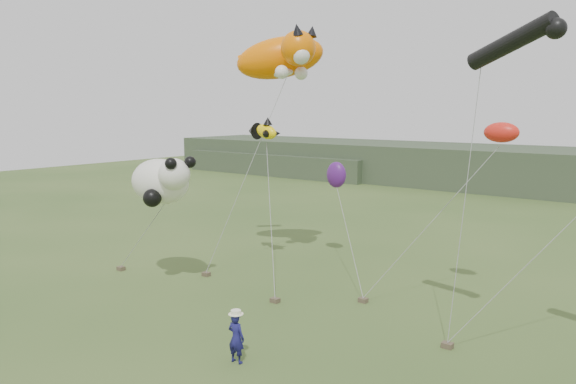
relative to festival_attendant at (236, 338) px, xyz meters
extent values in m
plane|color=#385123|center=(-0.83, -0.03, -0.79)|extent=(120.00, 120.00, 0.00)
cube|color=#2D3D28|center=(-0.83, 44.97, 1.21)|extent=(90.00, 12.00, 4.00)
cube|color=#2D3D28|center=(-30.83, 41.97, 0.46)|extent=(25.00, 8.00, 2.50)
imported|color=navy|center=(0.00, 0.00, 0.00)|extent=(0.61, 0.42, 1.59)
cube|color=brown|center=(-7.34, 5.80, -0.70)|extent=(0.35, 0.28, 0.18)
cube|color=brown|center=(-2.49, 4.95, -0.70)|extent=(0.35, 0.28, 0.18)
cube|color=brown|center=(4.74, 5.01, -0.70)|extent=(0.35, 0.28, 0.18)
cube|color=brown|center=(-11.31, 3.93, -0.70)|extent=(0.35, 0.28, 0.18)
cube|color=brown|center=(0.32, 7.15, -0.70)|extent=(0.35, 0.28, 0.18)
ellipsoid|color=#F16D00|center=(-5.96, 9.64, 9.40)|extent=(4.80, 4.18, 2.66)
sphere|color=#F16D00|center=(-4.19, 8.76, 9.67)|extent=(1.59, 1.59, 1.59)
cone|color=black|center=(-3.93, 8.32, 10.42)|extent=(0.49, 0.60, 0.60)
cone|color=black|center=(-3.75, 9.20, 10.42)|extent=(0.49, 0.57, 0.56)
sphere|color=white|center=(-3.84, 8.50, 9.31)|extent=(0.79, 0.79, 0.79)
ellipsoid|color=white|center=(-5.78, 9.38, 8.70)|extent=(1.55, 0.78, 0.48)
sphere|color=white|center=(-4.72, 8.23, 8.61)|extent=(0.62, 0.62, 0.62)
sphere|color=white|center=(-4.55, 9.47, 8.61)|extent=(0.62, 0.62, 0.62)
cylinder|color=#F16D00|center=(-8.25, 10.35, 9.75)|extent=(1.64, 1.20, 0.96)
ellipsoid|color=yellow|center=(-5.71, 8.31, 5.91)|extent=(1.42, 0.70, 0.92)
cone|color=black|center=(-6.78, 8.58, 5.91)|extent=(0.72, 0.88, 0.81)
cone|color=black|center=(-5.62, 8.31, 6.40)|extent=(0.45, 0.45, 0.36)
cone|color=black|center=(-5.44, 7.86, 5.82)|extent=(0.47, 0.50, 0.36)
cone|color=black|center=(-5.44, 8.76, 5.82)|extent=(0.47, 0.50, 0.36)
cylinder|color=black|center=(6.08, 5.49, 8.89)|extent=(2.92, 1.59, 1.45)
sphere|color=black|center=(7.39, 5.02, 9.13)|extent=(0.58, 0.58, 0.58)
ellipsoid|color=white|center=(-8.04, 3.83, 3.82)|extent=(3.01, 2.00, 2.00)
sphere|color=white|center=(-6.71, 3.50, 4.26)|extent=(1.34, 1.34, 1.34)
sphere|color=black|center=(-6.37, 3.05, 4.76)|extent=(0.49, 0.49, 0.49)
sphere|color=black|center=(-6.26, 4.00, 4.76)|extent=(0.49, 0.49, 0.49)
sphere|color=black|center=(-7.49, 2.94, 3.26)|extent=(0.78, 0.78, 0.78)
sphere|color=black|center=(-8.93, 4.16, 3.37)|extent=(0.78, 0.78, 0.78)
ellipsoid|color=red|center=(4.58, 9.96, 6.07)|extent=(1.33, 0.78, 0.78)
ellipsoid|color=#4C176E|center=(-4.15, 11.97, 3.65)|extent=(1.09, 0.72, 1.33)
camera|label=1|loc=(11.28, -11.96, 6.93)|focal=35.00mm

